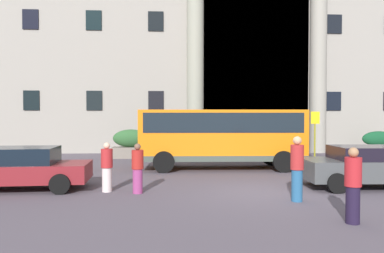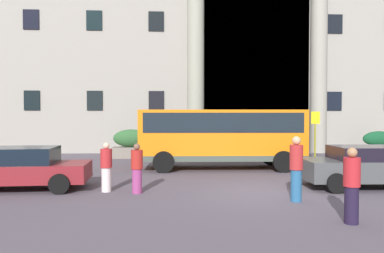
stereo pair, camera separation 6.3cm
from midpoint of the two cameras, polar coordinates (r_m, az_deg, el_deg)
The scene contains 14 objects.
ground_plane at distance 12.04m, azimuth 11.66°, elevation -10.04°, with size 80.00×64.00×0.12m, color #524A55.
office_building_facade at distance 29.48m, azimuth 2.71°, elevation 11.77°, with size 38.60×9.79×15.17m.
orange_minibus at distance 17.07m, azimuth 4.49°, elevation -1.04°, with size 7.23×2.75×2.63m.
bus_stop_sign at distance 19.83m, azimuth 17.98°, elevation -0.70°, with size 0.44×0.08×2.58m.
hedge_planter_far_east at distance 25.67m, azimuth 26.18°, elevation -2.30°, with size 2.11×0.70×1.44m.
hedge_planter_entrance_left at distance 21.78m, azimuth -8.98°, elevation -2.62°, with size 2.08×0.99×1.61m.
hedge_planter_west at distance 22.01m, azimuth 6.34°, elevation -2.72°, with size 1.52×0.78×1.48m.
parked_hatchback_near at distance 13.92m, azimuth 25.04°, elevation -5.36°, with size 4.35×2.15×1.36m.
parked_estate_mid at distance 13.49m, azimuth -24.58°, elevation -5.62°, with size 4.58×2.21×1.36m.
motorcycle_near_kerb at distance 15.56m, azimuth -23.86°, elevation -5.59°, with size 1.87×0.73×0.89m.
pedestrian_woman_dark_dress at distance 9.13m, azimuth 22.91°, elevation -8.09°, with size 0.36×0.36×1.67m.
pedestrian_child_trailing at distance 12.22m, azimuth -12.52°, elevation -5.93°, with size 0.36×0.36×1.54m.
pedestrian_man_red_shirt at distance 11.81m, azimuth -8.07°, elevation -6.22°, with size 0.36×0.36×1.52m.
pedestrian_man_crossing at distance 10.96m, azimuth 15.45°, elevation -6.06°, with size 0.36×0.36×1.80m.
Camera 2 is at (-3.05, -11.39, 2.35)m, focal length 35.75 mm.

